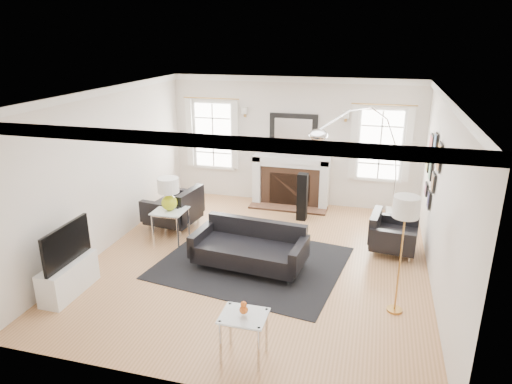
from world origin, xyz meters
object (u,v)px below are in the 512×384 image
(fireplace, at_px, (291,182))
(armchair_right, at_px, (391,235))
(armchair_left, at_px, (176,209))
(sofa, at_px, (250,248))
(gourd_lamp, at_px, (169,192))
(arc_floor_lamp, at_px, (359,163))
(coffee_table, at_px, (243,242))

(fireplace, bearing_deg, armchair_right, -41.07)
(armchair_left, bearing_deg, armchair_right, -0.51)
(sofa, height_order, armchair_right, sofa)
(fireplace, distance_m, armchair_right, 2.85)
(gourd_lamp, height_order, arc_floor_lamp, arc_floor_lamp)
(armchair_left, bearing_deg, fireplace, 43.41)
(armchair_right, bearing_deg, armchair_left, 179.49)
(sofa, xyz_separation_m, arc_floor_lamp, (1.57, 2.07, 1.01))
(sofa, distance_m, arc_floor_lamp, 2.78)
(coffee_table, xyz_separation_m, gourd_lamp, (-1.48, 0.34, 0.65))
(sofa, relative_size, armchair_left, 1.72)
(sofa, distance_m, armchair_right, 2.50)
(armchair_right, height_order, arc_floor_lamp, arc_floor_lamp)
(sofa, xyz_separation_m, armchair_right, (2.23, 1.13, -0.00))
(fireplace, distance_m, sofa, 3.01)
(coffee_table, bearing_deg, arc_floor_lamp, 46.97)
(armchair_left, height_order, armchair_right, armchair_left)
(fireplace, relative_size, gourd_lamp, 2.78)
(armchair_right, xyz_separation_m, gourd_lamp, (-3.89, -0.60, 0.65))
(armchair_left, relative_size, gourd_lamp, 1.81)
(sofa, bearing_deg, gourd_lamp, 162.33)
(fireplace, relative_size, armchair_right, 1.80)
(armchair_left, xyz_separation_m, coffee_table, (1.66, -0.98, -0.05))
(armchair_right, relative_size, gourd_lamp, 1.55)
(sofa, bearing_deg, armchair_right, 26.98)
(fireplace, bearing_deg, arc_floor_lamp, -32.21)
(coffee_table, relative_size, gourd_lamp, 1.31)
(armchair_left, bearing_deg, gourd_lamp, -74.08)
(gourd_lamp, relative_size, arc_floor_lamp, 0.25)
(sofa, height_order, coffee_table, sofa)
(sofa, relative_size, arc_floor_lamp, 0.77)
(sofa, relative_size, coffee_table, 2.37)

